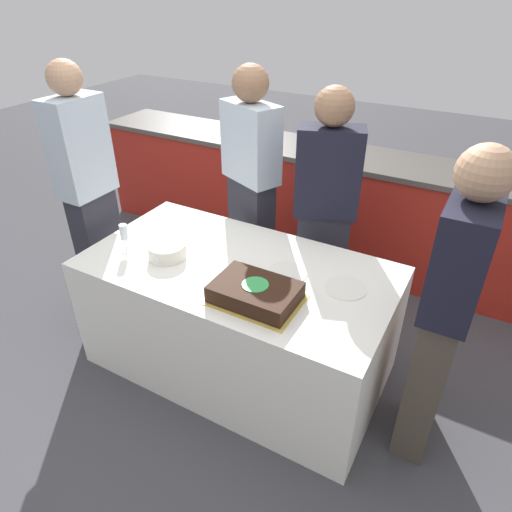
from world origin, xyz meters
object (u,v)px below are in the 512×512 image
(plate_stack, at_px, (167,251))
(wine_glass, at_px, (124,234))
(cake, at_px, (255,292))
(person_seated_right, at_px, (446,313))
(person_standing_back, at_px, (251,189))
(person_seated_left, at_px, (90,198))
(person_cutting_cake, at_px, (325,211))

(plate_stack, xyz_separation_m, wine_glass, (-0.25, -0.07, 0.07))
(cake, height_order, person_seated_right, person_seated_right)
(plate_stack, xyz_separation_m, person_seated_right, (1.48, 0.12, 0.05))
(plate_stack, height_order, person_standing_back, person_standing_back)
(person_seated_left, relative_size, person_seated_right, 1.08)
(person_seated_right, bearing_deg, cake, -75.40)
(cake, height_order, person_standing_back, person_standing_back)
(person_cutting_cake, xyz_separation_m, person_seated_right, (0.85, -0.68, -0.01))
(wine_glass, bearing_deg, person_standing_back, 68.53)
(cake, height_order, person_seated_left, person_seated_left)
(plate_stack, bearing_deg, person_cutting_cake, 51.66)
(plate_stack, distance_m, person_cutting_cake, 1.02)
(cake, bearing_deg, person_seated_right, 14.60)
(person_seated_right, relative_size, person_standing_back, 0.96)
(person_seated_left, bearing_deg, person_standing_back, -49.04)
(person_seated_left, xyz_separation_m, person_seated_right, (2.17, 0.00, -0.07))
(wine_glass, height_order, person_standing_back, person_standing_back)
(cake, distance_m, person_standing_back, 1.06)
(cake, bearing_deg, plate_stack, 170.53)
(person_seated_left, height_order, person_standing_back, person_seated_left)
(person_seated_left, relative_size, person_standing_back, 1.03)
(wine_glass, height_order, person_cutting_cake, person_cutting_cake)
(wine_glass, height_order, person_seated_left, person_seated_left)
(plate_stack, distance_m, person_seated_right, 1.49)
(cake, distance_m, person_seated_right, 0.88)
(cake, bearing_deg, person_cutting_cake, 90.00)
(person_seated_left, distance_m, person_standing_back, 1.04)
(person_seated_right, bearing_deg, wine_glass, -83.99)
(person_cutting_cake, xyz_separation_m, person_seated_left, (-1.33, -0.68, 0.06))
(person_seated_left, bearing_deg, cake, -99.45)
(cake, relative_size, person_seated_right, 0.28)
(person_standing_back, bearing_deg, person_cutting_cake, -156.30)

